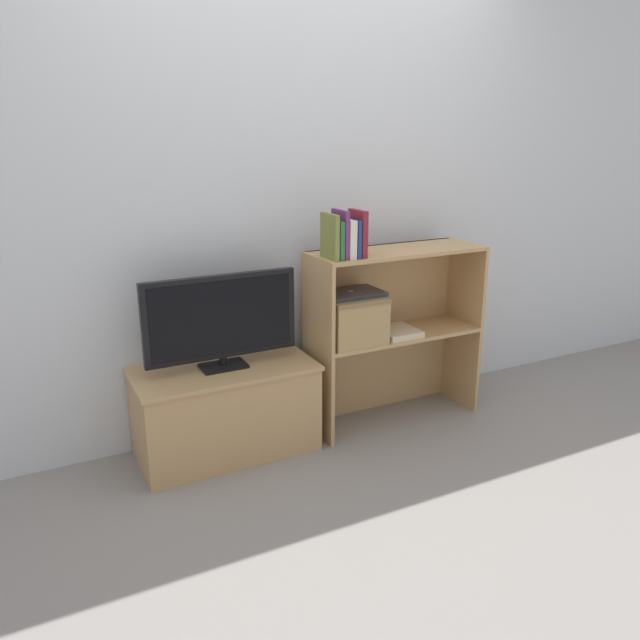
{
  "coord_description": "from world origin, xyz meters",
  "views": [
    {
      "loc": [
        -1.38,
        -2.53,
        1.58
      ],
      "look_at": [
        0.0,
        0.17,
        0.64
      ],
      "focal_mm": 35.0,
      "sensor_mm": 36.0,
      "label": 1
    }
  ],
  "objects": [
    {
      "name": "wall_back",
      "position": [
        0.0,
        0.46,
        1.2
      ],
      "size": [
        10.0,
        0.05,
        2.4
      ],
      "color": "silver",
      "rests_on": "ground_plane"
    },
    {
      "name": "book_olive",
      "position": [
        0.02,
        0.1,
        1.08
      ],
      "size": [
        0.02,
        0.16,
        0.22
      ],
      "color": "olive",
      "rests_on": "bookshelf_upper_tier"
    },
    {
      "name": "storage_basket_left",
      "position": [
        0.17,
        0.15,
        0.64
      ],
      "size": [
        0.31,
        0.3,
        0.25
      ],
      "color": "tan",
      "rests_on": "bookshelf_lower_tier"
    },
    {
      "name": "tv_stand",
      "position": [
        -0.51,
        0.21,
        0.23
      ],
      "size": [
        0.89,
        0.44,
        0.46
      ],
      "color": "tan",
      "rests_on": "ground_plane"
    },
    {
      "name": "book_forest",
      "position": [
        0.05,
        0.1,
        1.06
      ],
      "size": [
        0.02,
        0.16,
        0.19
      ],
      "color": "#286638",
      "rests_on": "bookshelf_upper_tier"
    },
    {
      "name": "book_navy",
      "position": [
        0.15,
        0.1,
        1.06
      ],
      "size": [
        0.02,
        0.15,
        0.19
      ],
      "color": "navy",
      "rests_on": "bookshelf_upper_tier"
    },
    {
      "name": "tv",
      "position": [
        -0.51,
        0.21,
        0.71
      ],
      "size": [
        0.75,
        0.14,
        0.46
      ],
      "color": "black",
      "rests_on": "tv_stand"
    },
    {
      "name": "laptop",
      "position": [
        0.17,
        0.15,
        0.77
      ],
      "size": [
        0.32,
        0.22,
        0.02
      ],
      "color": "#2D2D33",
      "rests_on": "storage_basket_left"
    },
    {
      "name": "book_maroon",
      "position": [
        0.18,
        0.1,
        1.08
      ],
      "size": [
        0.03,
        0.15,
        0.23
      ],
      "color": "maroon",
      "rests_on": "bookshelf_upper_tier"
    },
    {
      "name": "bookshelf_upper_tier",
      "position": [
        0.46,
        0.23,
        0.8
      ],
      "size": [
        0.96,
        0.33,
        0.46
      ],
      "color": "tan",
      "rests_on": "bookshelf_lower_tier"
    },
    {
      "name": "bookshelf_lower_tier",
      "position": [
        0.46,
        0.23,
        0.32
      ],
      "size": [
        0.96,
        0.33,
        0.51
      ],
      "color": "tan",
      "rests_on": "ground_plane"
    },
    {
      "name": "book_plum",
      "position": [
        0.08,
        0.1,
        1.08
      ],
      "size": [
        0.02,
        0.15,
        0.23
      ],
      "color": "#6B2D66",
      "rests_on": "bookshelf_upper_tier"
    },
    {
      "name": "book_ivory",
      "position": [
        0.11,
        0.1,
        1.06
      ],
      "size": [
        0.04,
        0.15,
        0.19
      ],
      "color": "silver",
      "rests_on": "bookshelf_upper_tier"
    },
    {
      "name": "ground_plane",
      "position": [
        0.0,
        0.0,
        0.0
      ],
      "size": [
        16.0,
        16.0,
        0.0
      ],
      "primitive_type": "plane",
      "color": "gray"
    },
    {
      "name": "magazine_stack",
      "position": [
        0.44,
        0.12,
        0.53
      ],
      "size": [
        0.2,
        0.22,
        0.03
      ],
      "color": "beige",
      "rests_on": "bookshelf_lower_tier"
    }
  ]
}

